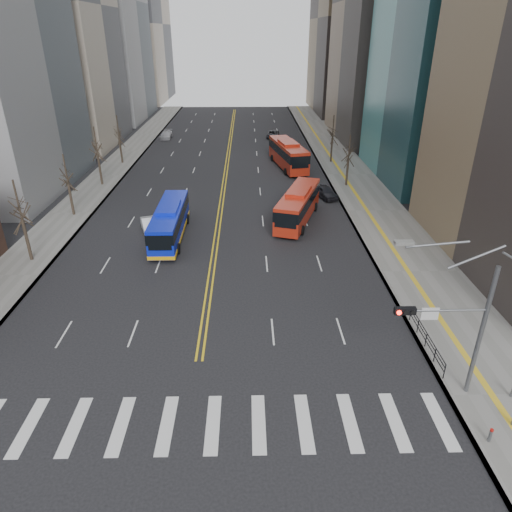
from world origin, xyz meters
TOP-DOWN VIEW (x-y plane):
  - ground at (0.00, 0.00)m, footprint 220.00×220.00m
  - sidewalk_right at (17.50, 45.00)m, footprint 7.00×130.00m
  - sidewalk_left at (-16.50, 45.00)m, footprint 5.00×130.00m
  - crosswalk at (0.00, 0.00)m, footprint 26.70×4.00m
  - centerline at (0.00, 55.00)m, footprint 0.55×100.00m
  - signal_mast at (13.77, 2.00)m, footprint 5.37×0.37m
  - pedestrian_railing at (14.30, 6.00)m, footprint 0.06×6.06m
  - bollards at (16.27, -0.17)m, footprint 2.87×3.17m
  - street_trees at (-7.18, 34.55)m, footprint 35.20×47.20m
  - blue_bus at (-4.45, 23.79)m, footprint 2.67×11.37m
  - red_bus_near at (8.40, 27.92)m, footprint 5.92×11.28m
  - red_bus_far at (9.12, 49.27)m, footprint 5.10×12.53m
  - car_white at (-6.88, 25.55)m, footprint 2.51×4.08m
  - car_dark_mid at (12.50, 35.43)m, footprint 3.12×4.63m
  - car_silver at (-12.08, 70.01)m, footprint 1.97×4.82m
  - car_dark_far at (8.04, 70.18)m, footprint 2.73×4.96m

SIDE VIEW (x-z plane):
  - ground at x=0.00m, z-range 0.00..0.00m
  - crosswalk at x=0.00m, z-range 0.00..0.01m
  - centerline at x=0.00m, z-range 0.00..0.01m
  - sidewalk_right at x=17.50m, z-range 0.00..0.15m
  - sidewalk_left at x=-16.50m, z-range 0.00..0.15m
  - bollards at x=16.27m, z-range 0.16..0.94m
  - car_white at x=-6.88m, z-range 0.00..1.27m
  - car_dark_far at x=8.04m, z-range 0.00..1.32m
  - car_silver at x=-12.08m, z-range 0.00..1.40m
  - car_dark_mid at x=12.50m, z-range 0.00..1.46m
  - pedestrian_railing at x=14.30m, z-range 0.31..1.33m
  - blue_bus at x=-4.45m, z-range 0.08..3.41m
  - red_bus_near at x=8.40m, z-range 0.20..3.70m
  - red_bus_far at x=9.12m, z-range 0.21..4.06m
  - signal_mast at x=13.77m, z-range 0.16..9.55m
  - street_trees at x=-7.18m, z-range 1.07..8.67m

